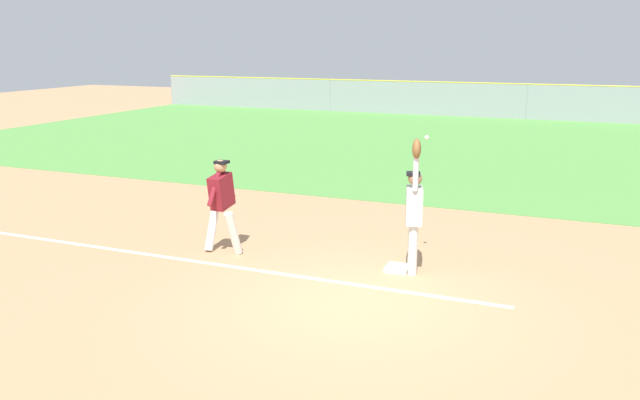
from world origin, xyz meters
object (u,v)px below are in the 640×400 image
object	(u,v)px
fielder	(414,208)
parked_car_green	(436,98)
first_base	(398,268)
parked_car_white	(546,101)
runner	(222,200)
baseball	(427,137)
parked_car_red	(347,94)

from	to	relation	value
fielder	parked_car_green	size ratio (longest dim) A/B	0.51
first_base	parked_car_white	xyz separation A→B (m)	(0.52, 26.71, 0.63)
runner	baseball	size ratio (longest dim) A/B	23.24
runner	parked_car_green	world-z (taller)	runner
fielder	parked_car_red	distance (m)	29.03
first_base	parked_car_white	world-z (taller)	parked_car_white
parked_car_red	runner	bearing A→B (deg)	-69.69
fielder	baseball	distance (m)	1.17
parked_car_green	runner	bearing A→B (deg)	-84.24
first_base	runner	size ratio (longest dim) A/B	0.22
baseball	parked_car_red	bearing A→B (deg)	112.72
fielder	parked_car_red	bearing A→B (deg)	-83.75
runner	parked_car_white	world-z (taller)	runner
first_base	parked_car_red	bearing A→B (deg)	111.84
first_base	parked_car_green	distance (m)	27.02
parked_car_green	parked_car_white	world-z (taller)	same
first_base	fielder	world-z (taller)	fielder
baseball	fielder	bearing A→B (deg)	-101.36
first_base	baseball	xyz separation A→B (m)	(0.33, 0.36, 2.18)
runner	fielder	bearing A→B (deg)	7.03
baseball	first_base	bearing A→B (deg)	-132.86
first_base	parked_car_white	size ratio (longest dim) A/B	0.08
fielder	parked_car_white	size ratio (longest dim) A/B	0.50
first_base	fielder	distance (m)	1.11
fielder	parked_car_white	world-z (taller)	fielder
fielder	runner	bearing A→B (deg)	-11.71
fielder	baseball	size ratio (longest dim) A/B	30.81
runner	parked_car_green	distance (m)	26.85
fielder	runner	distance (m)	3.46
parked_car_green	baseball	bearing A→B (deg)	-76.57
parked_car_white	first_base	bearing A→B (deg)	-95.87
parked_car_green	first_base	bearing A→B (deg)	-77.41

